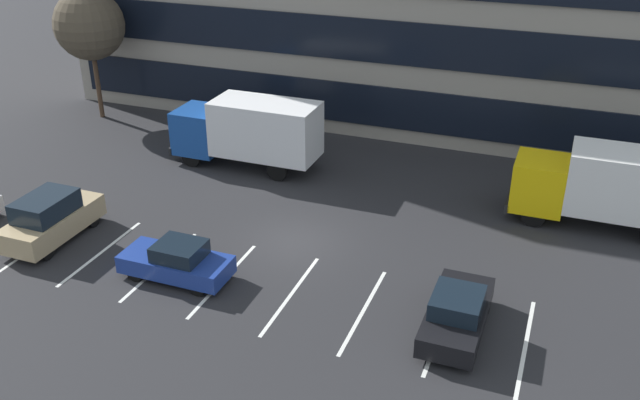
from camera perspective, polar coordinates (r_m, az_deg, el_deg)
ground_plane at (r=29.19m, az=-2.08°, el=-3.38°), size 120.00×120.00×0.00m
lot_markings at (r=26.36m, az=-5.21°, el=-7.10°), size 19.74×5.40×0.01m
box_truck_blue at (r=35.52m, az=-5.90°, el=5.74°), size 7.70×2.55×3.57m
box_truck_yellow at (r=31.86m, az=22.53°, el=1.16°), size 7.60×2.52×3.52m
suv_tan at (r=30.94m, az=-21.19°, el=-1.40°), size 1.92×4.54×2.05m
sedan_black at (r=24.06m, az=11.15°, el=-9.07°), size 1.86×4.45×1.59m
sedan_navy at (r=26.97m, az=-11.64°, el=-4.95°), size 4.23×1.77×1.51m
bare_tree at (r=43.67m, az=-18.39°, el=13.44°), size 4.08×4.08×7.66m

